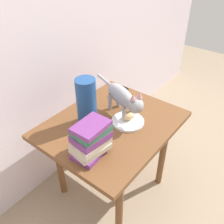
% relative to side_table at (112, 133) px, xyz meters
% --- Properties ---
extents(ground_plane, '(6.00, 6.00, 0.00)m').
position_rel_side_table_xyz_m(ground_plane, '(0.00, 0.00, -0.51)').
color(ground_plane, gray).
extents(back_panel, '(4.00, 0.04, 2.20)m').
position_rel_side_table_xyz_m(back_panel, '(0.00, 0.45, 0.59)').
color(back_panel, silver).
rests_on(back_panel, ground).
extents(side_table, '(0.81, 0.66, 0.59)m').
position_rel_side_table_xyz_m(side_table, '(0.00, 0.00, 0.00)').
color(side_table, brown).
rests_on(side_table, ground).
extents(plate, '(0.19, 0.19, 0.01)m').
position_rel_side_table_xyz_m(plate, '(0.06, -0.07, 0.09)').
color(plate, white).
rests_on(plate, side_table).
extents(bread_roll, '(0.08, 0.06, 0.05)m').
position_rel_side_table_xyz_m(bread_roll, '(0.08, -0.06, 0.12)').
color(bread_roll, '#E0BC7A').
rests_on(bread_roll, plate).
extents(cat, '(0.21, 0.45, 0.23)m').
position_rel_side_table_xyz_m(cat, '(0.10, -0.01, 0.21)').
color(cat, '#99999E').
rests_on(cat, side_table).
extents(book_stack, '(0.21, 0.15, 0.19)m').
position_rel_side_table_xyz_m(book_stack, '(-0.26, -0.07, 0.17)').
color(book_stack, '#72337A').
rests_on(book_stack, side_table).
extents(green_vase, '(0.12, 0.12, 0.29)m').
position_rel_side_table_xyz_m(green_vase, '(-0.08, 0.12, 0.22)').
color(green_vase, navy).
rests_on(green_vase, side_table).
extents(tv_remote, '(0.15, 0.07, 0.02)m').
position_rel_side_table_xyz_m(tv_remote, '(0.30, 0.17, 0.09)').
color(tv_remote, black).
rests_on(tv_remote, side_table).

